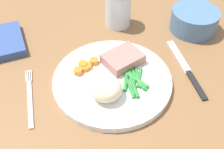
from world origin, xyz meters
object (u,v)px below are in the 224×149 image
Objects in this scene: knife at (187,69)px; salad_bowl at (194,19)px; water_glass at (118,11)px; dinner_plate at (112,80)px; meat_portion at (123,59)px; fork at (30,97)px.

knife is 17.23cm from salad_bowl.
knife is 25.08cm from water_glass.
water_glass reaches higher than dinner_plate.
meat_portion is 15.60cm from knife.
meat_portion is (3.63, 4.23, 2.01)cm from dinner_plate.
knife is at bearing -17.09° from meat_portion.
meat_portion is 0.68× the size of salad_bowl.
water_glass is at bearing 159.89° from salad_bowl.
knife is 2.00× the size of water_glass.
salad_bowl is (8.26, 14.79, 3.14)cm from knife.
meat_portion is 0.52× the size of fork.
dinner_plate is 1.62× the size of fork.
meat_portion is at bearing 49.40° from dinner_plate.
water_glass is at bearing 43.86° from fork.
knife is at bearing 3.06° from fork.
fork is at bearing -178.47° from knife.
dinner_plate reaches higher than fork.
water_glass is (3.34, 17.45, 1.58)cm from meat_portion.
water_glass reaches higher than salad_bowl.
dinner_plate is 3.09× the size of meat_portion.
salad_bowl is at bearing 28.62° from dinner_plate.
salad_bowl is (45.07, 14.76, 3.14)cm from fork.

